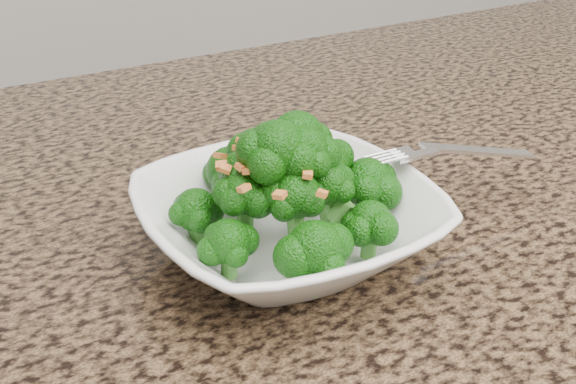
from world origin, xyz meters
TOP-DOWN VIEW (x-y plane):
  - granite_counter at (0.00, 0.30)m, footprint 1.64×1.04m
  - bowl at (-0.13, 0.35)m, footprint 0.21×0.21m
  - broccoli_pile at (-0.13, 0.35)m, footprint 0.18×0.18m
  - garlic_topping at (-0.13, 0.35)m, footprint 0.11×0.11m
  - fork at (-0.02, 0.34)m, footprint 0.17×0.06m

SIDE VIEW (x-z plane):
  - granite_counter at x=0.00m, z-range 0.87..0.90m
  - bowl at x=-0.13m, z-range 0.90..0.95m
  - fork at x=-0.02m, z-range 0.95..0.96m
  - broccoli_pile at x=-0.13m, z-range 0.95..1.02m
  - garlic_topping at x=-0.13m, z-range 1.02..1.02m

